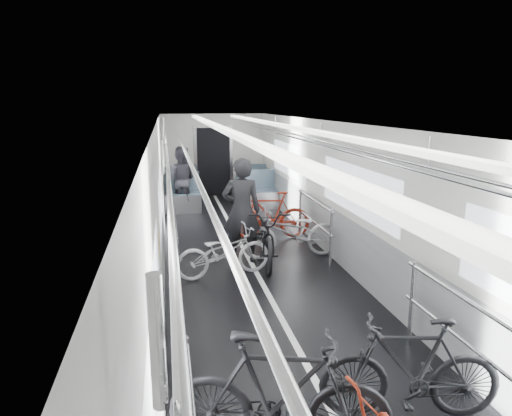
{
  "coord_description": "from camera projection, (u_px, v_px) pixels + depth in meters",
  "views": [
    {
      "loc": [
        -1.36,
        -6.43,
        2.71
      ],
      "look_at": [
        0.0,
        0.49,
        1.08
      ],
      "focal_mm": 32.0,
      "sensor_mm": 36.0,
      "label": 1
    }
  ],
  "objects": [
    {
      "name": "bike_right_mid",
      "position": [
        292.0,
        232.0,
        8.08
      ],
      "size": [
        1.79,
        0.66,
        0.93
      ],
      "primitive_type": "imported",
      "rotation": [
        0.0,
        0.0,
        -1.55
      ],
      "color": "#9A999E",
      "rests_on": "floor"
    },
    {
      "name": "bike_right_far",
      "position": [
        271.0,
        215.0,
        9.27
      ],
      "size": [
        1.65,
        0.66,
        0.97
      ],
      "primitive_type": "imported",
      "rotation": [
        0.0,
        0.0,
        -1.7
      ],
      "color": "maroon",
      "rests_on": "floor"
    },
    {
      "name": "bike_aisle",
      "position": [
        267.0,
        234.0,
        7.85
      ],
      "size": [
        0.91,
        1.96,
        0.99
      ],
      "primitive_type": "imported",
      "rotation": [
        0.0,
        0.0,
        -0.14
      ],
      "color": "black",
      "rests_on": "floor"
    },
    {
      "name": "bike_right_near",
      "position": [
        410.0,
        369.0,
        3.93
      ],
      "size": [
        1.63,
        0.75,
        0.95
      ],
      "primitive_type": "imported",
      "rotation": [
        0.0,
        0.0,
        -1.77
      ],
      "color": "black",
      "rests_on": "floor"
    },
    {
      "name": "person_seated",
      "position": [
        181.0,
        179.0,
        11.44
      ],
      "size": [
        0.92,
        0.78,
        1.66
      ],
      "primitive_type": "imported",
      "rotation": [
        0.0,
        0.0,
        2.93
      ],
      "color": "#27262C",
      "rests_on": "floor"
    },
    {
      "name": "bike_left_mid",
      "position": [
        279.0,
        396.0,
        3.48
      ],
      "size": [
        1.8,
        0.95,
        1.04
      ],
      "primitive_type": "imported",
      "rotation": [
        0.0,
        0.0,
        1.29
      ],
      "color": "black",
      "rests_on": "floor"
    },
    {
      "name": "bike_left_far",
      "position": [
        223.0,
        252.0,
        7.22
      ],
      "size": [
        1.61,
        0.82,
        0.81
      ],
      "primitive_type": "imported",
      "rotation": [
        0.0,
        0.0,
        1.76
      ],
      "color": "#B2B2B7",
      "rests_on": "floor"
    },
    {
      "name": "car_shell",
      "position": [
        243.0,
        190.0,
        8.46
      ],
      "size": [
        3.02,
        14.01,
        2.41
      ],
      "color": "black",
      "rests_on": "ground"
    },
    {
      "name": "person_standing",
      "position": [
        242.0,
        211.0,
        7.77
      ],
      "size": [
        0.7,
        0.5,
        1.82
      ],
      "primitive_type": "imported",
      "rotation": [
        0.0,
        0.0,
        3.05
      ],
      "color": "black",
      "rests_on": "floor"
    }
  ]
}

